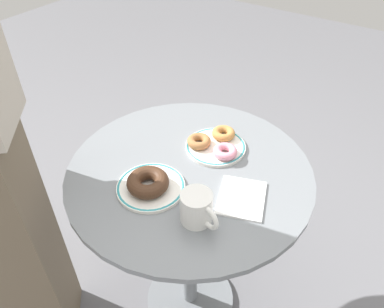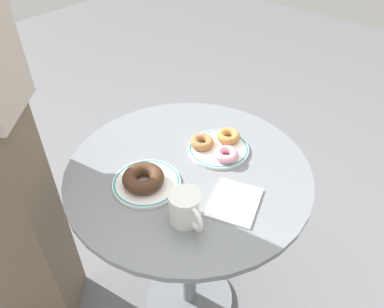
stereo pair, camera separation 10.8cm
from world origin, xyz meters
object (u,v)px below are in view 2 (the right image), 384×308
(plate_left, at_px, (147,183))
(coffee_mug, at_px, (186,208))
(donut_cinnamon, at_px, (202,142))
(donut_old_fashioned, at_px, (228,136))
(donut_chocolate, at_px, (143,178))
(cafe_table, at_px, (189,217))
(plate_right, at_px, (218,149))
(paper_napkin, at_px, (235,202))
(donut_pink_frosted, at_px, (226,154))

(plate_left, xyz_separation_m, coffee_mug, (-0.02, -0.17, 0.04))
(coffee_mug, bearing_deg, donut_cinnamon, 32.46)
(donut_old_fashioned, relative_size, coffee_mug, 0.62)
(donut_cinnamon, bearing_deg, coffee_mug, -147.54)
(coffee_mug, bearing_deg, plate_left, 82.75)
(donut_chocolate, xyz_separation_m, coffee_mug, (-0.01, -0.17, 0.01))
(cafe_table, relative_size, plate_right, 3.95)
(donut_old_fashioned, distance_m, paper_napkin, 0.26)
(donut_chocolate, height_order, paper_napkin, donut_chocolate)
(plate_left, relative_size, coffee_mug, 1.60)
(plate_left, height_order, donut_cinnamon, donut_cinnamon)
(donut_pink_frosted, distance_m, paper_napkin, 0.17)
(donut_chocolate, distance_m, coffee_mug, 0.17)
(plate_left, height_order, donut_pink_frosted, donut_pink_frosted)
(donut_old_fashioned, xyz_separation_m, donut_cinnamon, (-0.08, 0.04, 0.00))
(donut_old_fashioned, bearing_deg, paper_napkin, -138.74)
(cafe_table, xyz_separation_m, coffee_mug, (-0.15, -0.12, 0.26))
(donut_chocolate, bearing_deg, plate_left, -0.69)
(paper_napkin, height_order, coffee_mug, coffee_mug)
(cafe_table, height_order, donut_pink_frosted, donut_pink_frosted)
(plate_left, bearing_deg, plate_right, -12.47)
(cafe_table, bearing_deg, plate_right, -5.64)
(paper_napkin, distance_m, coffee_mug, 0.15)
(plate_right, xyz_separation_m, paper_napkin, (-0.14, -0.17, -0.00))
(plate_left, bearing_deg, donut_old_fashioned, -9.80)
(donut_pink_frosted, bearing_deg, plate_right, 63.61)
(cafe_table, xyz_separation_m, donut_pink_frosted, (0.10, -0.06, 0.24))
(cafe_table, relative_size, plate_left, 3.91)
(plate_left, relative_size, donut_pink_frosted, 2.56)
(plate_right, relative_size, donut_chocolate, 1.62)
(donut_cinnamon, bearing_deg, plate_left, 177.32)
(plate_left, relative_size, donut_old_fashioned, 2.56)
(donut_chocolate, bearing_deg, paper_napkin, -62.78)
(donut_old_fashioned, bearing_deg, plate_left, 170.20)
(plate_right, height_order, coffee_mug, coffee_mug)
(donut_chocolate, relative_size, paper_napkin, 0.79)
(donut_old_fashioned, relative_size, paper_napkin, 0.50)
(donut_cinnamon, relative_size, coffee_mug, 0.62)
(plate_right, relative_size, donut_cinnamon, 2.54)
(plate_left, xyz_separation_m, plate_right, (0.25, -0.06, -0.00))
(paper_napkin, bearing_deg, plate_right, 49.47)
(plate_left, distance_m, paper_napkin, 0.25)
(plate_left, xyz_separation_m, donut_cinnamon, (0.23, -0.01, 0.02))
(donut_old_fashioned, bearing_deg, donut_cinnamon, 151.81)
(cafe_table, distance_m, coffee_mug, 0.32)
(cafe_table, relative_size, paper_napkin, 5.06)
(donut_old_fashioned, xyz_separation_m, paper_napkin, (-0.20, -0.17, -0.02))
(plate_left, bearing_deg, donut_chocolate, 179.31)
(donut_chocolate, xyz_separation_m, donut_cinnamon, (0.23, -0.01, -0.01))
(donut_cinnamon, distance_m, paper_napkin, 0.25)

